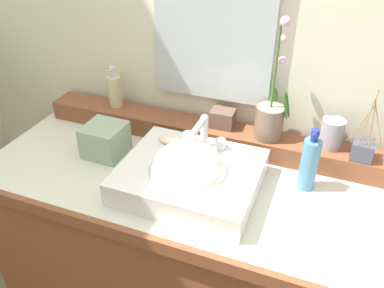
# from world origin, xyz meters

# --- Properties ---
(vanity_cabinet) EXTENTS (1.38, 0.57, 0.84)m
(vanity_cabinet) POSITION_xyz_m (0.00, -0.00, 0.42)
(vanity_cabinet) COLOR brown
(vanity_cabinet) RESTS_ON ground
(back_ledge) EXTENTS (1.31, 0.11, 0.07)m
(back_ledge) POSITION_xyz_m (0.00, 0.21, 0.87)
(back_ledge) COLOR brown
(back_ledge) RESTS_ON vanity_cabinet
(sink_basin) EXTENTS (0.41, 0.35, 0.27)m
(sink_basin) POSITION_xyz_m (0.01, -0.05, 0.87)
(sink_basin) COLOR white
(sink_basin) RESTS_ON vanity_cabinet
(soap_bar) EXTENTS (0.07, 0.04, 0.02)m
(soap_bar) POSITION_xyz_m (-0.10, 0.05, 0.92)
(soap_bar) COLOR beige
(soap_bar) RESTS_ON sink_basin
(potted_plant) EXTENTS (0.12, 0.10, 0.41)m
(potted_plant) POSITION_xyz_m (0.19, 0.22, 0.99)
(potted_plant) COLOR brown
(potted_plant) RESTS_ON back_ledge
(soap_dispenser) EXTENTS (0.05, 0.05, 0.16)m
(soap_dispenser) POSITION_xyz_m (-0.40, 0.23, 0.97)
(soap_dispenser) COLOR beige
(soap_dispenser) RESTS_ON back_ledge
(tumbler_cup) EXTENTS (0.07, 0.07, 0.10)m
(tumbler_cup) POSITION_xyz_m (0.39, 0.23, 0.96)
(tumbler_cup) COLOR #9A929E
(tumbler_cup) RESTS_ON back_ledge
(reed_diffuser) EXTENTS (0.10, 0.07, 0.23)m
(reed_diffuser) POSITION_xyz_m (0.48, 0.20, 0.94)
(reed_diffuser) COLOR #464654
(reed_diffuser) RESTS_ON back_ledge
(trinket_box) EXTENTS (0.08, 0.07, 0.06)m
(trinket_box) POSITION_xyz_m (0.02, 0.23, 0.94)
(trinket_box) COLOR brown
(trinket_box) RESTS_ON back_ledge
(lotion_bottle) EXTENTS (0.05, 0.06, 0.21)m
(lotion_bottle) POSITION_xyz_m (0.34, 0.08, 0.92)
(lotion_bottle) COLOR #4D84B1
(lotion_bottle) RESTS_ON vanity_cabinet
(tissue_box) EXTENTS (0.13, 0.13, 0.11)m
(tissue_box) POSITION_xyz_m (-0.33, 0.02, 0.89)
(tissue_box) COLOR #94A98F
(tissue_box) RESTS_ON vanity_cabinet
(mirror) EXTENTS (0.41, 0.02, 0.47)m
(mirror) POSITION_xyz_m (-0.04, 0.28, 1.22)
(mirror) COLOR silver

